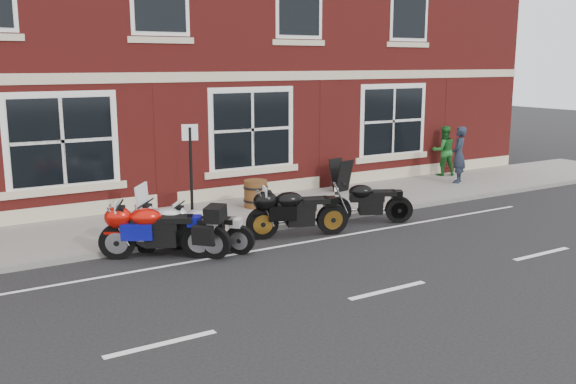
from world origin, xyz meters
name	(u,v)px	position (x,y,z in m)	size (l,w,h in m)	color
ground	(293,247)	(0.00, 0.00, 0.00)	(80.00, 80.00, 0.00)	black
sidewalk	(229,216)	(0.00, 3.00, 0.06)	(30.00, 3.00, 0.12)	slate
kerb	(260,230)	(0.00, 1.42, 0.06)	(30.00, 0.16, 0.12)	slate
moto_touring_silver	(176,227)	(-2.25, 0.77, 0.58)	(1.55, 1.70, 1.43)	black
moto_sport_red	(156,229)	(-2.67, 0.78, 0.59)	(2.07, 1.22, 1.03)	black
moto_sport_black	(295,210)	(0.50, 0.71, 0.59)	(2.24, 0.80, 1.03)	black
moto_sport_silver	(207,227)	(-1.63, 0.70, 0.51)	(1.42, 1.52, 0.88)	black
moto_naked_black	(366,201)	(2.58, 0.84, 0.55)	(1.93, 1.11, 0.95)	black
pedestrian_left	(459,155)	(7.87, 3.00, 0.99)	(0.63, 0.41, 1.73)	#1C2433
pedestrian_right	(444,151)	(8.43, 4.20, 0.93)	(0.79, 0.61, 1.62)	#1C6223
a_board_sign	(341,175)	(4.00, 3.80, 0.59)	(0.56, 0.37, 0.93)	black
barrel_planter	(256,194)	(0.92, 3.27, 0.47)	(0.63, 0.63, 0.70)	#502F15
parking_sign	(191,172)	(-1.57, 1.55, 1.50)	(0.33, 0.12, 2.39)	black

